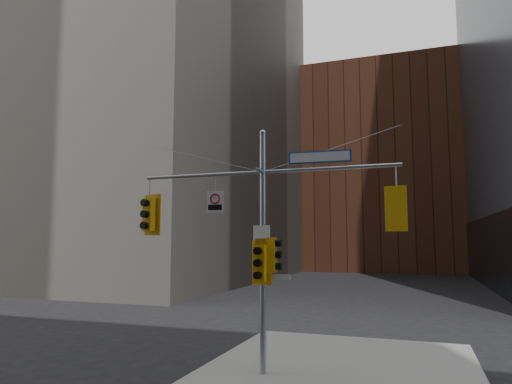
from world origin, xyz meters
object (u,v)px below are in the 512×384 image
Objects in this scene: traffic_light_west_arm at (149,214)px; street_sign_blade at (320,157)px; traffic_light_pole_front at (260,263)px; traffic_light_east_arm at (397,209)px; regulatory_sign_arm at (215,201)px; signal_assembly at (263,225)px; traffic_light_pole_side at (273,255)px.

traffic_light_west_arm is 5.88m from street_sign_blade.
traffic_light_pole_front is 3.51m from street_sign_blade.
traffic_light_west_arm is at bearing 9.24° from traffic_light_east_arm.
traffic_light_east_arm is 2.61m from street_sign_blade.
regulatory_sign_arm is at bearing 176.45° from street_sign_blade.
traffic_light_east_arm is 0.67× the size of street_sign_blade.
traffic_light_west_arm reaches higher than traffic_light_pole_front.
regulatory_sign_arm reaches higher than traffic_light_pole_front.
signal_assembly is 6.55× the size of traffic_light_east_arm.
traffic_light_east_arm is at bearing -4.02° from street_sign_blade.
street_sign_blade is (1.41, -0.01, 2.81)m from traffic_light_pole_side.
traffic_light_pole_front is at bearing 5.63° from traffic_light_west_arm.
signal_assembly reaches higher than regulatory_sign_arm.
traffic_light_pole_side is at bearing 175.80° from street_sign_blade.
regulatory_sign_arm is (-5.38, -0.02, 0.37)m from traffic_light_east_arm.
street_sign_blade is (-2.09, 0.00, 1.55)m from traffic_light_east_arm.
traffic_light_pole_side reaches higher than traffic_light_pole_front.
traffic_light_west_arm is 7.76m from traffic_light_east_arm.
signal_assembly reaches higher than street_sign_blade.
traffic_light_west_arm is 2.04× the size of regulatory_sign_arm.
traffic_light_west_arm is at bearing 175.93° from street_sign_blade.
signal_assembly reaches higher than traffic_light_east_arm.
traffic_light_west_arm reaches higher than traffic_light_pole_side.
street_sign_blade reaches higher than regulatory_sign_arm.
traffic_light_east_arm is at bearing 9.62° from traffic_light_west_arm.
traffic_light_pole_side is 0.56× the size of street_sign_blade.
traffic_light_pole_front is at bearing 127.65° from traffic_light_pole_side.
traffic_light_west_arm is at bearing 179.80° from signal_assembly.
street_sign_blade is 3.49m from regulatory_sign_arm.
traffic_light_west_arm is at bearing 174.35° from regulatory_sign_arm.
street_sign_blade reaches higher than traffic_light_west_arm.
traffic_light_east_arm is at bearing -93.02° from traffic_light_pole_side.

